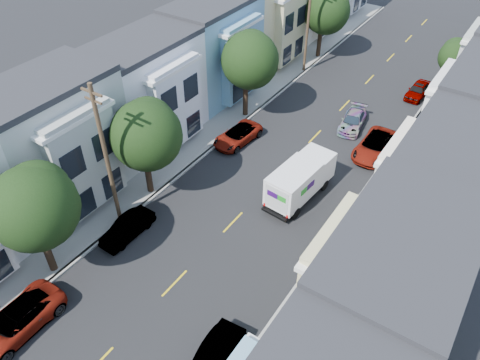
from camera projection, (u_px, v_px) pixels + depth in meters
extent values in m
plane|color=black|center=(175.00, 283.00, 27.08)|extent=(160.00, 160.00, 0.00)
cube|color=black|center=(298.00, 155.00, 36.67)|extent=(12.00, 70.00, 0.02)
cube|color=gray|center=(234.00, 130.00, 39.21)|extent=(0.30, 70.00, 0.15)
cube|color=gray|center=(371.00, 181.00, 34.05)|extent=(0.30, 70.00, 0.15)
cube|color=gray|center=(221.00, 126.00, 39.77)|extent=(2.60, 70.00, 0.15)
cube|color=gray|center=(388.00, 188.00, 33.50)|extent=(2.60, 70.00, 0.15)
cube|color=gold|center=(298.00, 155.00, 36.68)|extent=(0.12, 70.00, 0.01)
cube|color=white|center=(186.00, 113.00, 41.44)|extent=(5.00, 70.00, 8.50)
cube|color=white|center=(442.00, 209.00, 31.92)|extent=(5.00, 70.00, 8.50)
cylinder|color=black|center=(47.00, 249.00, 26.70)|extent=(0.44, 0.44, 3.60)
sphere|color=#1E3714|center=(33.00, 207.00, 24.37)|extent=(4.70, 4.70, 4.70)
cylinder|color=black|center=(148.00, 173.00, 32.23)|extent=(0.44, 0.44, 3.34)
sphere|color=#1E3714|center=(145.00, 135.00, 29.98)|extent=(4.70, 4.70, 4.70)
cylinder|color=black|center=(245.00, 97.00, 39.98)|extent=(0.44, 0.44, 3.67)
sphere|color=#1E3714|center=(249.00, 60.00, 37.63)|extent=(4.70, 4.70, 4.70)
cylinder|color=black|center=(319.00, 42.00, 49.18)|extent=(0.44, 0.44, 3.40)
sphere|color=#1E3714|center=(326.00, 11.00, 46.91)|extent=(4.70, 4.70, 4.70)
cylinder|color=black|center=(444.00, 81.00, 43.27)|extent=(0.44, 0.44, 2.70)
sphere|color=#1E3714|center=(455.00, 57.00, 41.59)|extent=(3.10, 3.10, 3.10)
cylinder|color=#42301E|center=(107.00, 161.00, 27.85)|extent=(0.26, 0.26, 10.00)
cube|color=#42301E|center=(91.00, 92.00, 24.91)|extent=(1.60, 0.12, 0.12)
cylinder|color=#42301E|center=(308.00, 23.00, 44.49)|extent=(0.26, 0.26, 10.00)
cube|color=white|center=(294.00, 184.00, 31.29)|extent=(2.18, 3.91, 2.14)
cube|color=white|center=(314.00, 164.00, 33.17)|extent=(2.18, 1.82, 1.97)
cube|color=black|center=(299.00, 191.00, 32.56)|extent=(2.01, 5.61, 0.22)
cube|color=#2D0A51|center=(276.00, 196.00, 30.01)|extent=(0.82, 0.04, 0.40)
cube|color=#198C1E|center=(286.00, 200.00, 29.70)|extent=(0.64, 0.04, 0.40)
cylinder|color=black|center=(273.00, 202.00, 31.84)|extent=(0.25, 0.82, 0.82)
cylinder|color=black|center=(298.00, 213.00, 31.00)|extent=(0.25, 0.82, 0.82)
cylinder|color=black|center=(298.00, 174.00, 34.18)|extent=(0.25, 0.82, 0.82)
cylinder|color=black|center=(323.00, 184.00, 33.35)|extent=(0.25, 0.82, 0.82)
imported|color=black|center=(353.00, 121.00, 39.33)|extent=(2.37, 4.36, 1.24)
imported|color=#081F3E|center=(16.00, 321.00, 24.32)|extent=(2.42, 5.18, 1.44)
imported|color=#A6A6A6|center=(128.00, 228.00, 29.61)|extent=(1.40, 3.84, 1.27)
imported|color=#5A2013|center=(238.00, 136.00, 37.63)|extent=(2.51, 4.68, 1.25)
imported|color=silver|center=(213.00, 359.00, 22.72)|extent=(1.80, 4.24, 1.38)
imported|color=black|center=(375.00, 146.00, 36.36)|extent=(2.39, 5.15, 1.43)
imported|color=black|center=(418.00, 90.00, 43.31)|extent=(1.67, 4.02, 1.29)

